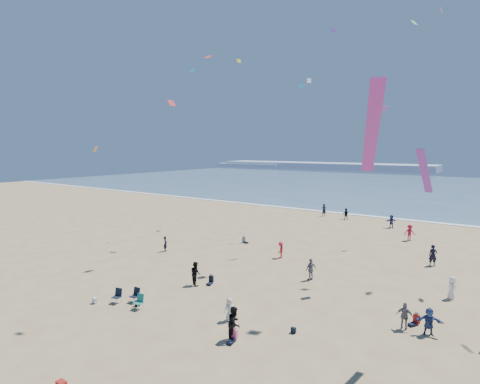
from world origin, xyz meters
The scene contains 13 objects.
ground centered at (0.00, 0.00, 0.00)m, with size 220.00×220.00×0.00m, color tan.
ocean centered at (0.00, 95.00, 0.03)m, with size 220.00×100.00×0.06m, color #476B84.
surf_line centered at (0.00, 45.00, 0.04)m, with size 220.00×1.20×0.08m, color white.
headland_far centered at (-60.00, 170.00, 1.60)m, with size 110.00×20.00×3.20m, color #7A8EA8.
headland_near centered at (-100.00, 165.00, 1.00)m, with size 40.00×14.00×2.00m, color #7A8EA8.
standing_flyers centered at (5.48, 20.04, 0.88)m, with size 26.26×40.06×1.94m.
seated_group centered at (3.34, 6.74, 0.42)m, with size 20.63×27.00×0.84m.
chair_cluster centered at (-2.71, 1.66, 0.50)m, with size 2.71×1.50×1.00m.
white_tote centered at (-4.90, 0.45, 0.20)m, with size 0.35×0.20×0.40m, color silver.
black_backpack centered at (-2.13, 1.84, 0.19)m, with size 0.30×0.22×0.38m, color black.
cooler centered at (1.99, -5.83, 0.15)m, with size 0.45×0.30×0.30m, color maroon.
navy_bag centered at (8.18, 4.55, 0.17)m, with size 0.28×0.18×0.34m, color black.
kites_aloft centered at (9.62, 11.97, 14.94)m, with size 37.04×43.64×28.36m.
Camera 1 is at (17.41, -13.97, 10.58)m, focal length 28.00 mm.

